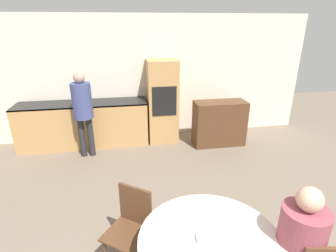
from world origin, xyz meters
name	(u,v)px	position (x,y,z in m)	size (l,w,h in m)	color
wall_back	(148,78)	(0.00, 5.15, 1.30)	(7.06, 0.05, 2.60)	silver
kitchen_counter	(84,124)	(-1.39, 4.80, 0.47)	(2.58, 0.60, 0.92)	tan
oven_unit	(162,102)	(0.25, 4.81, 0.86)	(0.62, 0.59, 1.73)	tan
sideboard	(219,123)	(1.38, 4.37, 0.47)	(1.06, 0.45, 0.93)	#51331E
chair_far_left	(131,223)	(-0.55, 1.70, 0.49)	(0.56, 0.56, 0.87)	#51331E
person_seated	(301,246)	(0.81, 0.95, 0.72)	(0.37, 0.44, 1.26)	#262628
person_standing	(83,106)	(-1.29, 4.29, 1.01)	(0.35, 0.35, 1.63)	#262628
bowl_near	(207,239)	(0.06, 1.11, 0.77)	(0.17, 0.17, 0.04)	silver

